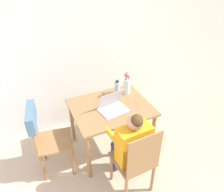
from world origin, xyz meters
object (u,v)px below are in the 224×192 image
object	(u,v)px
chair_occupied	(136,162)
person_seated	(131,142)
water_bottle	(117,89)
flower_vase	(127,85)
chair_spare	(41,131)
laptop	(112,106)

from	to	relation	value
chair_occupied	person_seated	size ratio (longest dim) A/B	0.88
person_seated	water_bottle	world-z (taller)	person_seated
chair_occupied	flower_vase	world-z (taller)	flower_vase
chair_spare	flower_vase	world-z (taller)	flower_vase
person_seated	laptop	world-z (taller)	person_seated
water_bottle	person_seated	bearing A→B (deg)	-104.86
chair_occupied	flower_vase	distance (m)	1.04
chair_occupied	person_seated	distance (m)	0.21
laptop	person_seated	bearing A→B (deg)	-101.88
chair_spare	laptop	xyz separation A→B (m)	(0.85, -0.05, 0.13)
chair_spare	water_bottle	xyz separation A→B (m)	(1.03, 0.19, 0.19)
laptop	water_bottle	distance (m)	0.30
person_seated	flower_vase	world-z (taller)	person_seated
chair_occupied	laptop	size ratio (longest dim) A/B	2.53
person_seated	flower_vase	size ratio (longest dim) A/B	3.38
chair_occupied	flower_vase	bearing A→B (deg)	-113.96
laptop	water_bottle	bearing A→B (deg)	44.27
flower_vase	chair_occupied	bearing A→B (deg)	-111.02
flower_vase	water_bottle	distance (m)	0.15
person_seated	water_bottle	size ratio (longest dim) A/B	4.40
chair_occupied	chair_spare	xyz separation A→B (m)	(-0.83, 0.71, 0.15)
chair_occupied	chair_spare	world-z (taller)	chair_spare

